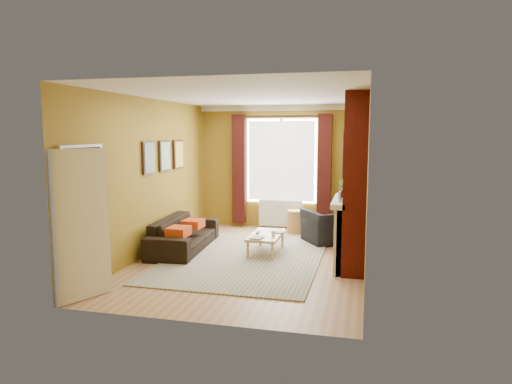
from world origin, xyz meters
TOP-DOWN VIEW (x-y plane):
  - ground at (0.00, 0.00)m, footprint 5.50×5.50m
  - room_walls at (0.64, 0.27)m, footprint 3.82×5.54m
  - striped_rug at (-0.15, -0.01)m, footprint 2.64×3.64m
  - sofa at (-1.42, 0.35)m, footprint 0.94×2.13m
  - armchair at (1.25, 1.54)m, footprint 1.35×1.31m
  - coffee_table at (0.14, 0.43)m, footprint 0.54×1.08m
  - wicker_stool at (0.40, 2.31)m, footprint 0.48×0.48m
  - floor_lamp at (1.55, 2.31)m, footprint 0.26×0.26m
  - book_a at (-0.04, 0.08)m, footprint 0.25×0.30m
  - book_b at (0.26, 0.67)m, footprint 0.26×0.31m
  - mug at (0.30, 0.31)m, footprint 0.11×0.11m
  - tv_remote at (-0.02, 0.48)m, footprint 0.08×0.18m

SIDE VIEW (x-z plane):
  - ground at x=0.00m, z-range 0.00..0.00m
  - striped_rug at x=-0.15m, z-range 0.00..0.02m
  - wicker_stool at x=0.40m, z-range 0.00..0.49m
  - sofa at x=-1.42m, z-range 0.00..0.61m
  - coffee_table at x=0.14m, z-range 0.14..0.50m
  - armchair at x=1.25m, z-range 0.00..0.66m
  - book_b at x=0.26m, z-range 0.36..0.38m
  - tv_remote at x=-0.02m, z-range 0.36..0.38m
  - book_a at x=-0.04m, z-range 0.36..0.39m
  - mug at x=0.30m, z-range 0.36..0.45m
  - floor_lamp at x=1.55m, z-range 0.42..1.87m
  - room_walls at x=0.64m, z-range -0.03..2.80m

